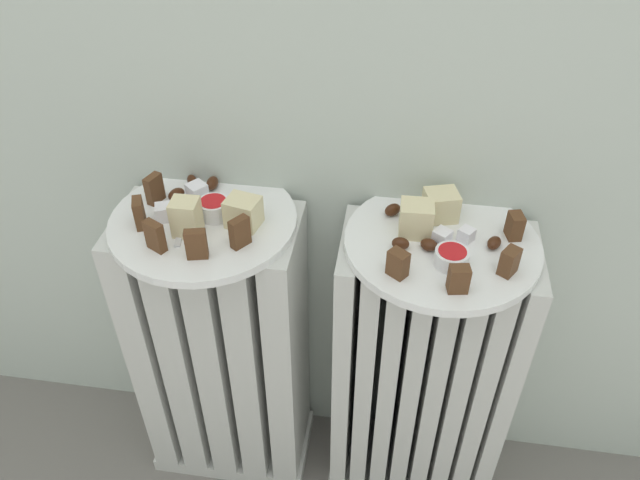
# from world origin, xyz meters

# --- Properties ---
(radiator_left) EXTENTS (0.28, 0.16, 0.55)m
(radiator_left) POSITION_xyz_m (-0.17, 0.28, 0.27)
(radiator_left) COLOR silver
(radiator_left) RESTS_ON ground_plane
(radiator_right) EXTENTS (0.28, 0.16, 0.55)m
(radiator_right) POSITION_xyz_m (0.17, 0.28, 0.27)
(radiator_right) COLOR silver
(radiator_right) RESTS_ON ground_plane
(plate_left) EXTENTS (0.26, 0.26, 0.01)m
(plate_left) POSITION_xyz_m (-0.17, 0.28, 0.56)
(plate_left) COLOR white
(plate_left) RESTS_ON radiator_left
(plate_right) EXTENTS (0.26, 0.26, 0.01)m
(plate_right) POSITION_xyz_m (0.17, 0.28, 0.56)
(plate_right) COLOR white
(plate_right) RESTS_ON radiator_right
(dark_cake_slice_left_0) EXTENTS (0.02, 0.03, 0.04)m
(dark_cake_slice_left_0) POSITION_xyz_m (-0.24, 0.31, 0.59)
(dark_cake_slice_left_0) COLOR #56351E
(dark_cake_slice_left_0) RESTS_ON plate_left
(dark_cake_slice_left_1) EXTENTS (0.02, 0.03, 0.04)m
(dark_cake_slice_left_1) POSITION_xyz_m (-0.24, 0.25, 0.59)
(dark_cake_slice_left_1) COLOR #56351E
(dark_cake_slice_left_1) RESTS_ON plate_left
(dark_cake_slice_left_2) EXTENTS (0.03, 0.02, 0.04)m
(dark_cake_slice_left_2) POSITION_xyz_m (-0.21, 0.21, 0.59)
(dark_cake_slice_left_2) COLOR #56351E
(dark_cake_slice_left_2) RESTS_ON plate_left
(dark_cake_slice_left_3) EXTENTS (0.03, 0.02, 0.04)m
(dark_cake_slice_left_3) POSITION_xyz_m (-0.15, 0.20, 0.59)
(dark_cake_slice_left_3) COLOR #56351E
(dark_cake_slice_left_3) RESTS_ON plate_left
(dark_cake_slice_left_4) EXTENTS (0.03, 0.03, 0.04)m
(dark_cake_slice_left_4) POSITION_xyz_m (-0.10, 0.23, 0.59)
(dark_cake_slice_left_4) COLOR #56351E
(dark_cake_slice_left_4) RESTS_ON plate_left
(marble_cake_slice_left_0) EXTENTS (0.04, 0.03, 0.05)m
(marble_cake_slice_left_0) POSITION_xyz_m (-0.18, 0.25, 0.59)
(marble_cake_slice_left_0) COLOR beige
(marble_cake_slice_left_0) RESTS_ON plate_left
(marble_cake_slice_left_1) EXTENTS (0.05, 0.05, 0.04)m
(marble_cake_slice_left_1) POSITION_xyz_m (-0.10, 0.27, 0.58)
(marble_cake_slice_left_1) COLOR beige
(marble_cake_slice_left_1) RESTS_ON plate_left
(turkish_delight_left_0) EXTENTS (0.03, 0.03, 0.02)m
(turkish_delight_left_0) POSITION_xyz_m (-0.19, 0.32, 0.58)
(turkish_delight_left_0) COLOR white
(turkish_delight_left_0) RESTS_ON plate_left
(turkish_delight_left_1) EXTENTS (0.03, 0.03, 0.02)m
(turkish_delight_left_1) POSITION_xyz_m (-0.22, 0.27, 0.58)
(turkish_delight_left_1) COLOR white
(turkish_delight_left_1) RESTS_ON plate_left
(medjool_date_left_0) EXTENTS (0.02, 0.03, 0.02)m
(medjool_date_left_0) POSITION_xyz_m (-0.17, 0.35, 0.57)
(medjool_date_left_0) COLOR #3D1E0F
(medjool_date_left_0) RESTS_ON plate_left
(medjool_date_left_1) EXTENTS (0.03, 0.03, 0.02)m
(medjool_date_left_1) POSITION_xyz_m (-0.22, 0.32, 0.57)
(medjool_date_left_1) COLOR #3D1E0F
(medjool_date_left_1) RESTS_ON plate_left
(medjool_date_left_2) EXTENTS (0.03, 0.03, 0.02)m
(medjool_date_left_2) POSITION_xyz_m (-0.20, 0.36, 0.57)
(medjool_date_left_2) COLOR #3D1E0F
(medjool_date_left_2) RESTS_ON plate_left
(jam_bowl_left) EXTENTS (0.04, 0.04, 0.03)m
(jam_bowl_left) POSITION_xyz_m (-0.15, 0.29, 0.58)
(jam_bowl_left) COLOR white
(jam_bowl_left) RESTS_ON plate_left
(dark_cake_slice_right_0) EXTENTS (0.03, 0.03, 0.04)m
(dark_cake_slice_right_0) POSITION_xyz_m (0.11, 0.20, 0.58)
(dark_cake_slice_right_0) COLOR #56351E
(dark_cake_slice_right_0) RESTS_ON plate_right
(dark_cake_slice_right_1) EXTENTS (0.03, 0.02, 0.04)m
(dark_cake_slice_right_1) POSITION_xyz_m (0.18, 0.19, 0.58)
(dark_cake_slice_right_1) COLOR #56351E
(dark_cake_slice_right_1) RESTS_ON plate_right
(dark_cake_slice_right_2) EXTENTS (0.03, 0.03, 0.04)m
(dark_cake_slice_right_2) POSITION_xyz_m (0.25, 0.23, 0.58)
(dark_cake_slice_right_2) COLOR #56351E
(dark_cake_slice_right_2) RESTS_ON plate_right
(dark_cake_slice_right_3) EXTENTS (0.02, 0.03, 0.04)m
(dark_cake_slice_right_3) POSITION_xyz_m (0.26, 0.30, 0.58)
(dark_cake_slice_right_3) COLOR #56351E
(dark_cake_slice_right_3) RESTS_ON plate_right
(marble_cake_slice_right_0) EXTENTS (0.05, 0.05, 0.04)m
(marble_cake_slice_right_0) POSITION_xyz_m (0.16, 0.33, 0.58)
(marble_cake_slice_right_0) COLOR beige
(marble_cake_slice_right_0) RESTS_ON plate_right
(marble_cake_slice_right_1) EXTENTS (0.05, 0.04, 0.05)m
(marble_cake_slice_right_1) POSITION_xyz_m (0.13, 0.29, 0.59)
(marble_cake_slice_right_1) COLOR beige
(marble_cake_slice_right_1) RESTS_ON plate_right
(turkish_delight_right_0) EXTENTS (0.03, 0.03, 0.02)m
(turkish_delight_right_0) POSITION_xyz_m (0.16, 0.27, 0.57)
(turkish_delight_right_0) COLOR white
(turkish_delight_right_0) RESTS_ON plate_right
(turkish_delight_right_1) EXTENTS (0.03, 0.03, 0.02)m
(turkish_delight_right_1) POSITION_xyz_m (0.20, 0.28, 0.57)
(turkish_delight_right_1) COLOR white
(turkish_delight_right_1) RESTS_ON plate_right
(medjool_date_right_0) EXTENTS (0.03, 0.03, 0.01)m
(medjool_date_right_0) POSITION_xyz_m (0.23, 0.27, 0.57)
(medjool_date_right_0) COLOR #3D1E0F
(medjool_date_right_0) RESTS_ON plate_right
(medjool_date_right_1) EXTENTS (0.03, 0.03, 0.01)m
(medjool_date_right_1) POSITION_xyz_m (0.15, 0.26, 0.57)
(medjool_date_right_1) COLOR #3D1E0F
(medjool_date_right_1) RESTS_ON plate_right
(medjool_date_right_2) EXTENTS (0.02, 0.02, 0.02)m
(medjool_date_right_2) POSITION_xyz_m (0.11, 0.25, 0.57)
(medjool_date_right_2) COLOR #3D1E0F
(medjool_date_right_2) RESTS_ON plate_right
(medjool_date_right_3) EXTENTS (0.03, 0.03, 0.02)m
(medjool_date_right_3) POSITION_xyz_m (0.10, 0.33, 0.57)
(medjool_date_right_3) COLOR #3D1E0F
(medjool_date_right_3) RESTS_ON plate_right
(jam_bowl_right) EXTENTS (0.04, 0.04, 0.02)m
(jam_bowl_right) POSITION_xyz_m (0.18, 0.23, 0.58)
(jam_bowl_right) COLOR white
(jam_bowl_right) RESTS_ON plate_right
(fork) EXTENTS (0.03, 0.09, 0.00)m
(fork) POSITION_xyz_m (-0.19, 0.27, 0.57)
(fork) COLOR silver
(fork) RESTS_ON plate_left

